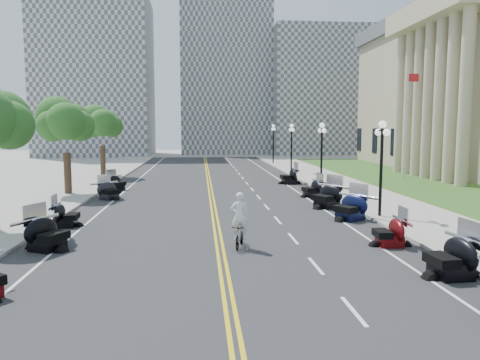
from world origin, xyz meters
name	(u,v)px	position (x,y,z in m)	size (l,w,h in m)	color
ground	(219,240)	(0.00, 0.00, 0.00)	(160.00, 160.00, 0.00)	gray
road	(212,202)	(0.00, 10.00, 0.00)	(16.00, 90.00, 0.01)	#333335
centerline_yellow_a	(211,202)	(-0.12, 10.00, 0.01)	(0.12, 90.00, 0.00)	yellow
centerline_yellow_b	(214,202)	(0.12, 10.00, 0.01)	(0.12, 90.00, 0.00)	yellow
edge_line_north	(311,201)	(6.40, 10.00, 0.01)	(0.12, 90.00, 0.00)	white
edge_line_south	(110,204)	(-6.40, 10.00, 0.01)	(0.12, 90.00, 0.00)	white
lane_dash_4	(353,311)	(3.20, -8.00, 0.01)	(0.12, 2.00, 0.00)	white
lane_dash_5	(316,266)	(3.20, -4.00, 0.01)	(0.12, 2.00, 0.00)	white
lane_dash_6	(293,238)	(3.20, 0.00, 0.01)	(0.12, 2.00, 0.00)	white
lane_dash_7	(278,220)	(3.20, 4.00, 0.01)	(0.12, 2.00, 0.00)	white
lane_dash_8	(267,207)	(3.20, 8.00, 0.01)	(0.12, 2.00, 0.00)	white
lane_dash_9	(258,197)	(3.20, 12.00, 0.01)	(0.12, 2.00, 0.00)	white
lane_dash_10	(252,189)	(3.20, 16.00, 0.01)	(0.12, 2.00, 0.00)	white
lane_dash_11	(247,183)	(3.20, 20.00, 0.01)	(0.12, 2.00, 0.00)	white
lane_dash_12	(243,178)	(3.20, 24.00, 0.01)	(0.12, 2.00, 0.00)	white
lane_dash_13	(239,174)	(3.20, 28.00, 0.01)	(0.12, 2.00, 0.00)	white
lane_dash_14	(236,170)	(3.20, 32.00, 0.01)	(0.12, 2.00, 0.00)	white
lane_dash_15	(234,167)	(3.20, 36.00, 0.01)	(0.12, 2.00, 0.00)	white
lane_dash_16	(231,164)	(3.20, 40.00, 0.01)	(0.12, 2.00, 0.00)	white
lane_dash_17	(229,162)	(3.20, 44.00, 0.01)	(0.12, 2.00, 0.00)	white
lane_dash_18	(228,160)	(3.20, 48.00, 0.01)	(0.12, 2.00, 0.00)	white
lane_dash_19	(226,158)	(3.20, 52.00, 0.01)	(0.12, 2.00, 0.00)	white
sidewalk_north	(373,199)	(10.50, 10.00, 0.07)	(5.00, 90.00, 0.15)	#9E9991
sidewalk_south	(42,204)	(-10.50, 10.00, 0.07)	(5.00, 90.00, 0.15)	#9E9991
lawn	(419,184)	(17.50, 18.00, 0.05)	(9.00, 60.00, 0.10)	#356023
distant_block_a	(96,78)	(-18.00, 62.00, 13.00)	(18.00, 14.00, 26.00)	gray
distant_block_b	(225,71)	(4.00, 68.00, 15.00)	(16.00, 12.00, 30.00)	gray
distant_block_c	(325,93)	(22.00, 65.00, 11.00)	(20.00, 14.00, 22.00)	gray
street_lamp_2	(381,169)	(8.60, 4.00, 2.60)	(0.50, 1.20, 4.90)	black
street_lamp_3	(321,155)	(8.60, 16.00, 2.60)	(0.50, 1.20, 4.90)	black
street_lamp_4	(291,148)	(8.60, 28.00, 2.60)	(0.50, 1.20, 4.90)	black
street_lamp_5	(273,144)	(8.60, 40.00, 2.60)	(0.50, 1.20, 4.90)	black
flagpole	(406,125)	(18.00, 22.00, 5.00)	(1.10, 0.20, 10.00)	silver
tree_3	(66,127)	(-10.00, 14.00, 4.75)	(4.80, 4.80, 9.20)	#235619
tree_4	(102,127)	(-10.00, 26.00, 4.75)	(4.80, 4.80, 9.20)	#235619
motorcycle_n_4	(451,255)	(7.16, -5.61, 0.74)	(2.12, 2.12, 1.48)	black
motorcycle_n_5	(390,230)	(6.82, -1.57, 0.64)	(1.84, 1.84, 1.29)	#590A0C
motorcycle_n_6	(350,206)	(6.91, 3.73, 0.76)	(2.16, 2.16, 1.52)	black
motorcycle_n_7	(327,195)	(6.71, 7.41, 0.78)	(2.24, 2.24, 1.57)	black
motorcycle_n_8	(312,187)	(6.88, 11.72, 0.67)	(1.91, 1.91, 1.34)	black
motorcycle_n_10	(289,175)	(6.71, 19.22, 0.74)	(2.12, 2.12, 1.48)	black
motorcycle_s_5	(47,232)	(-6.70, -1.07, 0.73)	(2.08, 2.08, 1.46)	black
motorcycle_s_6	(66,214)	(-7.21, 3.29, 0.63)	(1.81, 1.81, 1.27)	black
motorcycle_s_8	(109,190)	(-6.77, 11.83, 0.66)	(1.89, 1.89, 1.32)	black
motorcycle_s_9	(116,182)	(-7.11, 16.43, 0.64)	(1.82, 1.82, 1.27)	black
bicycle	(240,236)	(0.77, -1.39, 0.48)	(0.45, 1.59, 0.96)	#A51414
cyclist_rider	(240,201)	(0.77, -1.39, 1.91)	(0.69, 0.45, 1.90)	silver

